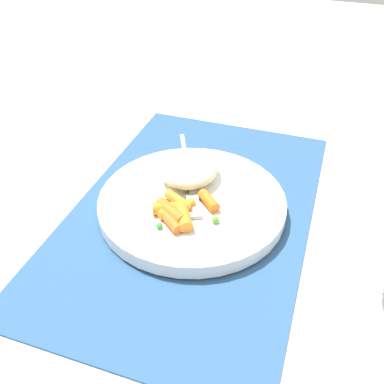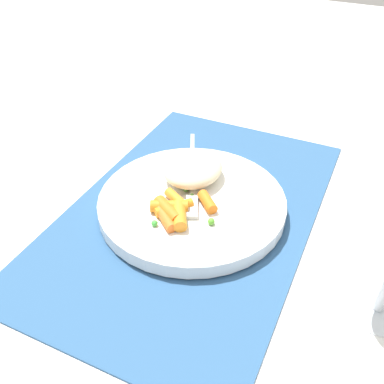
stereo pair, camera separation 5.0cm
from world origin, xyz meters
The scene contains 7 objects.
ground_plane centered at (0.00, 0.00, 0.00)m, with size 2.40×2.40×0.00m, color white.
placemat centered at (0.00, 0.00, 0.00)m, with size 0.50×0.32×0.01m, color #2D5684.
plate centered at (0.00, 0.00, 0.02)m, with size 0.25×0.25×0.02m, color white.
rice_mound centered at (-0.04, -0.02, 0.04)m, with size 0.09×0.08×0.03m, color beige.
carrot_portion centered at (0.04, -0.01, 0.03)m, with size 0.09×0.08×0.02m.
pea_scatter centered at (0.03, 0.00, 0.03)m, with size 0.09×0.07×0.01m.
fork centered at (-0.03, -0.02, 0.03)m, with size 0.19×0.10×0.01m.
Camera 1 is at (0.44, 0.15, 0.40)m, focal length 41.19 mm.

